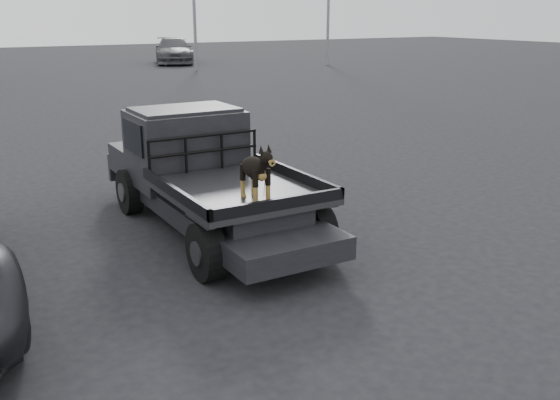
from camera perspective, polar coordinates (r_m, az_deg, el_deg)
ground at (r=8.01m, az=-3.17°, el=-7.40°), size 120.00×120.00×0.00m
flatbed_ute at (r=9.71m, az=-6.33°, el=-0.18°), size 2.00×5.40×0.92m
ute_cab at (r=10.35m, az=-8.65°, el=5.93°), size 1.72×1.30×0.88m
headache_rack at (r=9.70m, az=-6.95°, el=4.27°), size 1.80×0.08×0.55m
dog at (r=8.09m, az=-2.29°, el=2.54°), size 0.32×0.60×0.74m
distant_car_b at (r=42.90m, az=-9.70°, el=13.32°), size 3.98×6.14×1.65m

